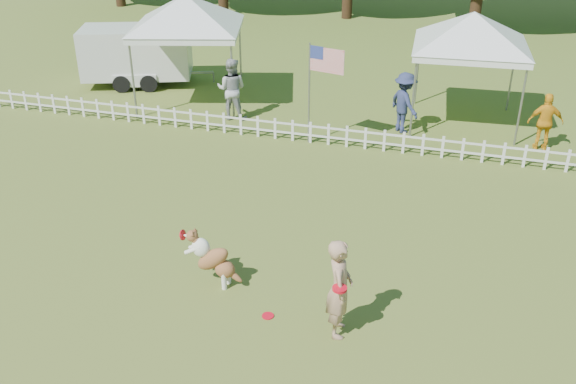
# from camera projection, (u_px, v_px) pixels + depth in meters

# --- Properties ---
(ground) EXTENTS (120.00, 120.00, 0.00)m
(ground) POSITION_uv_depth(u_px,v_px,m) (250.00, 297.00, 11.27)
(ground) COLOR #44601E
(ground) RESTS_ON ground
(picket_fence) EXTENTS (22.00, 0.08, 0.60)m
(picket_fence) POSITION_uv_depth(u_px,v_px,m) (338.00, 135.00, 17.09)
(picket_fence) COLOR silver
(picket_fence) RESTS_ON ground
(handler) EXTENTS (0.53, 0.70, 1.72)m
(handler) POSITION_uv_depth(u_px,v_px,m) (339.00, 288.00, 10.05)
(handler) COLOR tan
(handler) RESTS_ON ground
(dog) EXTENTS (1.03, 0.37, 1.05)m
(dog) POSITION_uv_depth(u_px,v_px,m) (214.00, 259.00, 11.38)
(dog) COLOR brown
(dog) RESTS_ON ground
(frisbee_on_turf) EXTENTS (0.24, 0.24, 0.02)m
(frisbee_on_turf) POSITION_uv_depth(u_px,v_px,m) (268.00, 316.00, 10.78)
(frisbee_on_turf) COLOR red
(frisbee_on_turf) RESTS_ON ground
(canopy_tent_left) EXTENTS (3.88, 3.88, 3.25)m
(canopy_tent_left) POSITION_uv_depth(u_px,v_px,m) (189.00, 51.00, 19.66)
(canopy_tent_left) COLOR white
(canopy_tent_left) RESTS_ON ground
(canopy_tent_right) EXTENTS (3.22, 3.22, 3.13)m
(canopy_tent_right) POSITION_uv_depth(u_px,v_px,m) (467.00, 71.00, 18.04)
(canopy_tent_right) COLOR white
(canopy_tent_right) RESTS_ON ground
(cargo_trailer) EXTENTS (4.84, 3.35, 1.95)m
(cargo_trailer) POSITION_uv_depth(u_px,v_px,m) (137.00, 56.00, 21.59)
(cargo_trailer) COLOR silver
(cargo_trailer) RESTS_ON ground
(flag_pole) EXTENTS (1.04, 0.36, 2.72)m
(flag_pole) POSITION_uv_depth(u_px,v_px,m) (309.00, 94.00, 16.82)
(flag_pole) COLOR gray
(flag_pole) RESTS_ON ground
(spectator_a) EXTENTS (0.94, 0.76, 1.80)m
(spectator_a) POSITION_uv_depth(u_px,v_px,m) (232.00, 89.00, 18.66)
(spectator_a) COLOR #A1A2A7
(spectator_a) RESTS_ON ground
(spectator_b) EXTENTS (1.21, 1.24, 1.70)m
(spectator_b) POSITION_uv_depth(u_px,v_px,m) (404.00, 103.00, 17.76)
(spectator_b) COLOR navy
(spectator_b) RESTS_ON ground
(spectator_c) EXTENTS (0.94, 0.49, 1.54)m
(spectator_c) POSITION_uv_depth(u_px,v_px,m) (545.00, 122.00, 16.68)
(spectator_c) COLOR orange
(spectator_c) RESTS_ON ground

